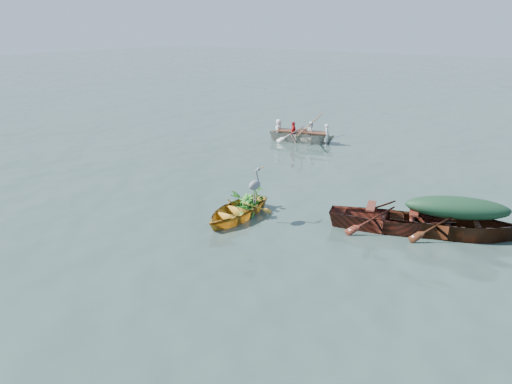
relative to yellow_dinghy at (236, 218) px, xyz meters
The scene contains 11 objects.
ground 1.44m from the yellow_dinghy, 85.10° to the right, with size 140.00×140.00×0.00m, color #344943.
yellow_dinghy is the anchor object (origin of this frame).
green_tarp_boat 5.39m from the yellow_dinghy, 25.09° to the left, with size 1.34×4.30×1.00m, color #41260F.
open_wooden_boat 3.92m from the yellow_dinghy, 25.70° to the left, with size 1.30×4.16×0.96m, color maroon.
rowed_boat 9.05m from the yellow_dinghy, 111.48° to the left, with size 1.17×3.92×0.91m, color beige.
green_tarp_cover 5.44m from the yellow_dinghy, 25.09° to the left, with size 0.74×2.37×0.52m, color #15351E.
thwart_benches 3.95m from the yellow_dinghy, 25.70° to the left, with size 0.78×2.08×0.04m, color #561E14, non-canonical shape.
heron 1.02m from the yellow_dinghy, 11.40° to the left, with size 0.28×0.40×0.92m, color gray, non-canonical shape.
dinghy_weeds 0.88m from the yellow_dinghy, 93.43° to the left, with size 0.70×0.90×0.60m, color #2C631A.
rowers 9.08m from the yellow_dinghy, 111.48° to the left, with size 1.06×2.74×0.76m, color silver.
oars 9.06m from the yellow_dinghy, 111.48° to the left, with size 2.60×0.60×0.06m, color #A1643D, non-canonical shape.
Camera 1 is at (7.66, -7.84, 4.88)m, focal length 35.00 mm.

